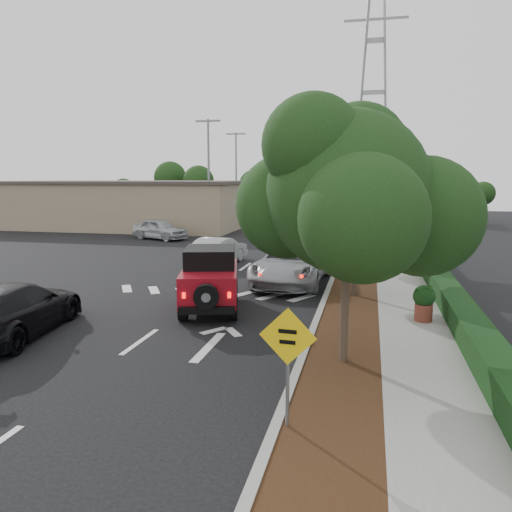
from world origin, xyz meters
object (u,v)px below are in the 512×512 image
(black_suv_oncoming, at_px, (12,309))
(speed_hump_sign, at_px, (288,351))
(silver_suv_ahead, at_px, (291,264))
(red_jeep, at_px, (210,278))

(black_suv_oncoming, xyz_separation_m, speed_hump_sign, (8.58, -3.69, 0.73))
(black_suv_oncoming, bearing_deg, silver_suv_ahead, -135.24)
(red_jeep, relative_size, silver_suv_ahead, 0.72)
(red_jeep, bearing_deg, speed_hump_sign, -77.96)
(red_jeep, relative_size, speed_hump_sign, 1.97)
(red_jeep, xyz_separation_m, speed_hump_sign, (3.99, -7.88, 0.44))
(black_suv_oncoming, distance_m, speed_hump_sign, 9.37)
(red_jeep, height_order, speed_hump_sign, speed_hump_sign)
(speed_hump_sign, bearing_deg, red_jeep, 121.04)
(black_suv_oncoming, bearing_deg, speed_hump_sign, 148.37)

